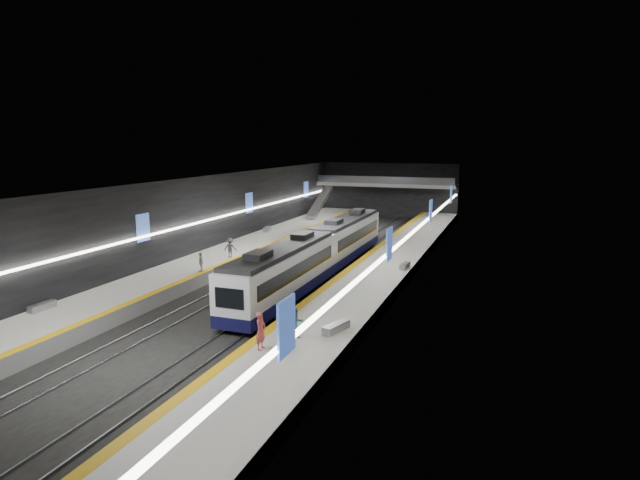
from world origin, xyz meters
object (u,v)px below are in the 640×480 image
at_px(passenger_right_a, 261,331).
at_px(passenger_right_b, 296,323).
at_px(train, 319,251).
at_px(bench_left_near, 42,307).
at_px(bench_right_near, 336,328).
at_px(passenger_left_b, 230,248).
at_px(bench_right_far, 405,266).
at_px(escalator, 320,202).
at_px(bench_left_far, 267,229).
at_px(passenger_left_a, 201,262).

xyz_separation_m(passenger_right_a, passenger_right_b, (1.07, 1.98, -0.13)).
xyz_separation_m(train, bench_left_near, (-11.87, -17.26, -0.98)).
xyz_separation_m(bench_right_near, passenger_left_b, (-14.80, 14.54, 0.64)).
xyz_separation_m(passenger_right_b, passenger_left_b, (-13.15, 16.24, 0.04)).
xyz_separation_m(bench_right_far, passenger_right_b, (-2.29, -17.50, 0.62)).
distance_m(train, bench_right_far, 7.17).
bearing_deg(passenger_right_a, bench_right_near, -34.38).
bearing_deg(passenger_right_b, bench_right_far, 32.62).
bearing_deg(passenger_right_a, escalator, 18.81).
bearing_deg(passenger_left_b, passenger_right_b, 109.94).
height_order(bench_left_near, bench_right_far, same).
bearing_deg(bench_left_near, train, 57.45).
relative_size(bench_left_near, passenger_right_a, 0.92).
relative_size(train, passenger_right_a, 15.52).
xyz_separation_m(bench_right_near, passenger_right_a, (-2.73, -3.68, 0.73)).
height_order(train, bench_right_near, train).
relative_size(bench_right_far, passenger_right_a, 0.92).
relative_size(escalator, bench_left_far, 4.15).
xyz_separation_m(bench_right_near, passenger_left_a, (-14.36, 9.11, 0.55)).
xyz_separation_m(train, bench_left_far, (-11.48, 13.71, -0.96)).
height_order(escalator, passenger_left_b, escalator).
relative_size(bench_left_far, passenger_left_b, 1.10).
bearing_deg(bench_left_near, bench_left_far, 91.25).
xyz_separation_m(bench_right_near, bench_right_far, (0.64, 15.81, -0.02)).
bearing_deg(passenger_left_a, bench_right_far, 90.02).
relative_size(train, bench_right_far, 16.90).
xyz_separation_m(bench_left_near, passenger_left_a, (3.87, 11.76, 0.57)).
distance_m(train, bench_left_far, 17.91).
xyz_separation_m(escalator, bench_right_far, (17.00, -26.11, -1.68)).
xyz_separation_m(escalator, passenger_right_a, (13.63, -45.60, -0.93)).
height_order(bench_right_near, passenger_left_a, passenger_left_a).
bearing_deg(passenger_left_a, passenger_right_b, 25.58).
bearing_deg(bench_left_far, bench_right_far, -45.37).
bearing_deg(bench_left_near, passenger_left_a, 73.78).
xyz_separation_m(train, bench_right_near, (6.36, -14.60, -0.96)).
distance_m(bench_right_near, bench_right_far, 15.82).
relative_size(bench_right_near, passenger_right_a, 1.00).
height_order(passenger_left_a, passenger_left_b, passenger_left_b).
bearing_deg(escalator, bench_left_far, -96.19).
xyz_separation_m(bench_left_far, passenger_left_a, (3.48, -19.21, 0.55)).
relative_size(passenger_right_a, passenger_left_a, 1.23).
distance_m(bench_right_near, passenger_left_a, 17.01).
distance_m(bench_right_near, passenger_right_b, 2.44).
relative_size(train, bench_left_far, 15.59).
xyz_separation_m(bench_left_near, passenger_left_b, (3.43, 17.19, 0.66)).
bearing_deg(passenger_right_a, train, 13.40).
bearing_deg(escalator, passenger_left_b, -86.73).
xyz_separation_m(escalator, bench_left_near, (-1.87, -44.58, -1.68)).
height_order(bench_right_far, passenger_right_b, passenger_right_b).
bearing_deg(passenger_right_b, bench_left_near, 133.39).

